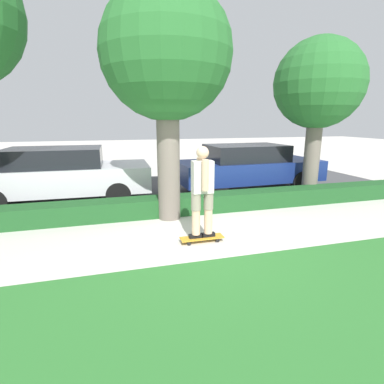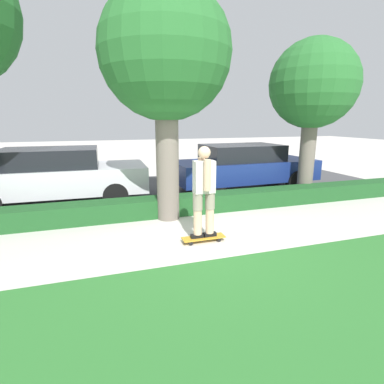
# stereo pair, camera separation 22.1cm
# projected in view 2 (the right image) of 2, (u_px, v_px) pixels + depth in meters

# --- Properties ---
(ground_plane) EXTENTS (60.00, 60.00, 0.00)m
(ground_plane) POSITION_uv_depth(u_px,v_px,m) (203.00, 237.00, 5.86)
(ground_plane) COLOR beige
(grass_lawn_strip) EXTENTS (15.86, 4.00, 0.01)m
(grass_lawn_strip) POSITION_uv_depth(u_px,v_px,m) (301.00, 342.00, 3.08)
(grass_lawn_strip) COLOR #2D702D
(grass_lawn_strip) RESTS_ON ground_plane
(street_asphalt) EXTENTS (15.86, 5.00, 0.01)m
(street_asphalt) POSITION_uv_depth(u_px,v_px,m) (159.00, 190.00, 9.74)
(street_asphalt) COLOR #474749
(street_asphalt) RESTS_ON ground_plane
(hedge_row) EXTENTS (15.86, 0.60, 0.43)m
(hedge_row) POSITION_uv_depth(u_px,v_px,m) (181.00, 205.00, 7.29)
(hedge_row) COLOR #1E5123
(hedge_row) RESTS_ON ground_plane
(skateboard) EXTENTS (0.81, 0.24, 0.10)m
(skateboard) POSITION_uv_depth(u_px,v_px,m) (204.00, 238.00, 5.60)
(skateboard) COLOR gold
(skateboard) RESTS_ON ground_plane
(skater_person) EXTENTS (0.50, 0.43, 1.69)m
(skater_person) POSITION_uv_depth(u_px,v_px,m) (204.00, 190.00, 5.38)
(skater_person) COLOR black
(skater_person) RESTS_ON skateboard
(tree_mid) EXTENTS (2.74, 2.74, 4.94)m
(tree_mid) POSITION_uv_depth(u_px,v_px,m) (165.00, 57.00, 6.15)
(tree_mid) COLOR #70665B
(tree_mid) RESTS_ON ground_plane
(tree_far) EXTENTS (2.39, 2.39, 4.38)m
(tree_far) POSITION_uv_depth(u_px,v_px,m) (313.00, 87.00, 8.20)
(tree_far) COLOR #70665B
(tree_far) RESTS_ON ground_plane
(parked_car_front) EXTENTS (4.70, 1.97, 1.50)m
(parked_car_front) POSITION_uv_depth(u_px,v_px,m) (56.00, 175.00, 8.03)
(parked_car_front) COLOR silver
(parked_car_front) RESTS_ON ground_plane
(parked_car_middle) EXTENTS (4.61, 1.91, 1.47)m
(parked_car_middle) POSITION_uv_depth(u_px,v_px,m) (244.00, 166.00, 9.56)
(parked_car_middle) COLOR navy
(parked_car_middle) RESTS_ON ground_plane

